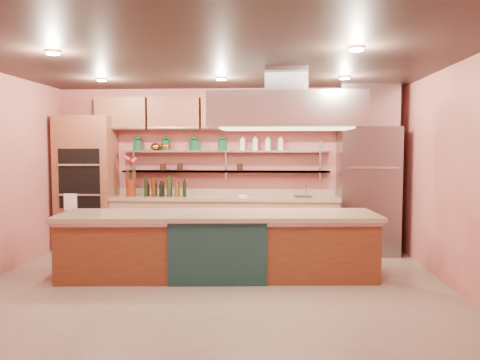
# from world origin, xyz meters

# --- Properties ---
(floor) EXTENTS (6.00, 5.00, 0.02)m
(floor) POSITION_xyz_m (0.00, 0.00, -0.01)
(floor) COLOR gray
(floor) RESTS_ON ground
(ceiling) EXTENTS (6.00, 5.00, 0.02)m
(ceiling) POSITION_xyz_m (0.00, 0.00, 2.80)
(ceiling) COLOR black
(ceiling) RESTS_ON wall_back
(wall_back) EXTENTS (6.00, 0.04, 2.80)m
(wall_back) POSITION_xyz_m (0.00, 2.50, 1.40)
(wall_back) COLOR #BA5E57
(wall_back) RESTS_ON floor
(wall_front) EXTENTS (6.00, 0.04, 2.80)m
(wall_front) POSITION_xyz_m (0.00, -2.50, 1.40)
(wall_front) COLOR #BA5E57
(wall_front) RESTS_ON floor
(wall_right) EXTENTS (0.04, 5.00, 2.80)m
(wall_right) POSITION_xyz_m (3.00, 0.00, 1.40)
(wall_right) COLOR #BA5E57
(wall_right) RESTS_ON floor
(oven_stack) EXTENTS (0.95, 0.64, 2.30)m
(oven_stack) POSITION_xyz_m (-2.45, 2.18, 1.15)
(oven_stack) COLOR brown
(oven_stack) RESTS_ON floor
(refrigerator) EXTENTS (0.95, 0.72, 2.10)m
(refrigerator) POSITION_xyz_m (2.35, 2.14, 1.05)
(refrigerator) COLOR slate
(refrigerator) RESTS_ON floor
(back_counter) EXTENTS (3.84, 0.64, 0.93)m
(back_counter) POSITION_xyz_m (-0.05, 2.20, 0.47)
(back_counter) COLOR tan
(back_counter) RESTS_ON floor
(wall_shelf_lower) EXTENTS (3.60, 0.26, 0.03)m
(wall_shelf_lower) POSITION_xyz_m (-0.05, 2.37, 1.35)
(wall_shelf_lower) COLOR silver
(wall_shelf_lower) RESTS_ON wall_back
(wall_shelf_upper) EXTENTS (3.60, 0.26, 0.03)m
(wall_shelf_upper) POSITION_xyz_m (-0.05, 2.37, 1.70)
(wall_shelf_upper) COLOR silver
(wall_shelf_upper) RESTS_ON wall_back
(upper_cabinets) EXTENTS (4.60, 0.36, 0.55)m
(upper_cabinets) POSITION_xyz_m (0.00, 2.32, 2.35)
(upper_cabinets) COLOR brown
(upper_cabinets) RESTS_ON wall_back
(range_hood) EXTENTS (2.00, 1.00, 0.45)m
(range_hood) POSITION_xyz_m (0.92, 0.55, 2.25)
(range_hood) COLOR silver
(range_hood) RESTS_ON ceiling
(ceiling_downlights) EXTENTS (4.00, 2.80, 0.02)m
(ceiling_downlights) POSITION_xyz_m (0.00, 0.20, 2.77)
(ceiling_downlights) COLOR #FFE5A5
(ceiling_downlights) RESTS_ON ceiling
(island) EXTENTS (4.26, 1.22, 0.88)m
(island) POSITION_xyz_m (0.02, 0.55, 0.44)
(island) COLOR brown
(island) RESTS_ON floor
(flower_vase) EXTENTS (0.21, 0.21, 0.29)m
(flower_vase) POSITION_xyz_m (-1.67, 2.15, 1.07)
(flower_vase) COLOR #62210E
(flower_vase) RESTS_ON back_counter
(oil_bottle_cluster) EXTENTS (0.82, 0.38, 0.25)m
(oil_bottle_cluster) POSITION_xyz_m (-1.06, 2.15, 1.06)
(oil_bottle_cluster) COLOR black
(oil_bottle_cluster) RESTS_ON back_counter
(kitchen_scale) EXTENTS (0.15, 0.12, 0.08)m
(kitchen_scale) POSITION_xyz_m (0.27, 2.15, 0.97)
(kitchen_scale) COLOR silver
(kitchen_scale) RESTS_ON back_counter
(bar_faucet) EXTENTS (0.03, 0.03, 0.21)m
(bar_faucet) POSITION_xyz_m (1.34, 2.25, 1.04)
(bar_faucet) COLOR silver
(bar_faucet) RESTS_ON back_counter
(copper_kettle) EXTENTS (0.19, 0.19, 0.13)m
(copper_kettle) POSITION_xyz_m (-1.28, 2.37, 1.78)
(copper_kettle) COLOR #B36229
(copper_kettle) RESTS_ON wall_shelf_upper
(green_canister) EXTENTS (0.16, 0.16, 0.17)m
(green_canister) POSITION_xyz_m (-0.55, 2.37, 1.80)
(green_canister) COLOR #0E4422
(green_canister) RESTS_ON wall_shelf_upper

